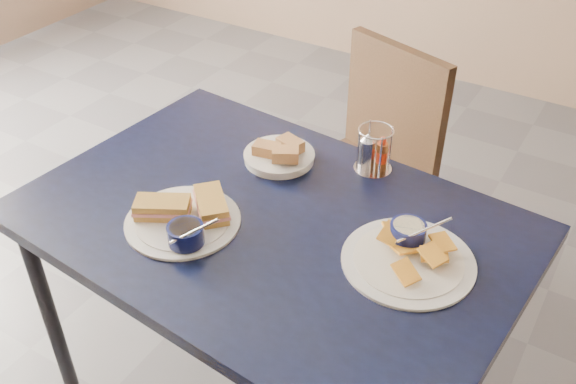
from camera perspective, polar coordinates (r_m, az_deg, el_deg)
The scene contains 7 objects.
ground at distance 2.26m, azimuth -2.90°, elevation -16.11°, with size 6.00×6.00×0.00m, color #56555B.
dining_table at distance 1.71m, azimuth -1.56°, elevation -3.92°, with size 1.36×0.96×0.75m.
chair_far at distance 2.36m, azimuth 6.93°, elevation 3.56°, with size 0.54×0.53×0.91m.
sandwich_plate at distance 1.66m, azimuth -9.12°, elevation -2.17°, with size 0.31×0.30×0.12m.
plantain_plate at distance 1.57m, azimuth 10.67°, elevation -5.25°, with size 0.32×0.32×0.12m.
bread_basket at distance 1.87m, azimuth -0.74°, elevation 3.33°, with size 0.20×0.20×0.07m.
condiment_caddy at distance 1.84m, azimuth 7.54°, elevation 3.52°, with size 0.11×0.11×0.14m.
Camera 1 is at (0.81, -1.11, 1.80)m, focal length 40.00 mm.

